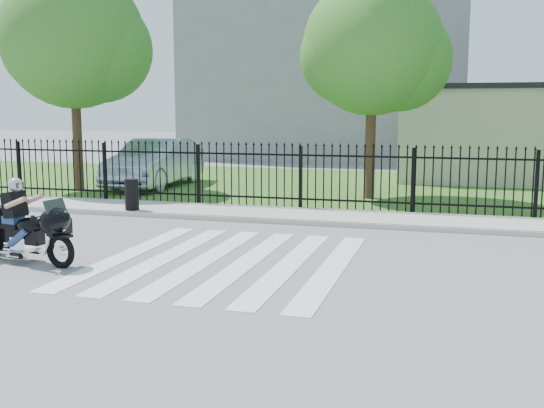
# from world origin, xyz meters

# --- Properties ---
(ground) EXTENTS (120.00, 120.00, 0.00)m
(ground) POSITION_xyz_m (0.00, 0.00, 0.00)
(ground) COLOR slate
(ground) RESTS_ON ground
(crosswalk) EXTENTS (5.00, 5.50, 0.01)m
(crosswalk) POSITION_xyz_m (0.00, 0.00, 0.01)
(crosswalk) COLOR silver
(crosswalk) RESTS_ON ground
(sidewalk) EXTENTS (40.00, 2.00, 0.12)m
(sidewalk) POSITION_xyz_m (0.00, 5.00, 0.06)
(sidewalk) COLOR #ADAAA3
(sidewalk) RESTS_ON ground
(curb) EXTENTS (40.00, 0.12, 0.12)m
(curb) POSITION_xyz_m (0.00, 4.00, 0.06)
(curb) COLOR #ADAAA3
(curb) RESTS_ON ground
(grass_strip) EXTENTS (40.00, 12.00, 0.02)m
(grass_strip) POSITION_xyz_m (0.00, 12.00, 0.01)
(grass_strip) COLOR #355B1F
(grass_strip) RESTS_ON ground
(iron_fence) EXTENTS (26.00, 0.04, 1.80)m
(iron_fence) POSITION_xyz_m (0.00, 6.00, 0.90)
(iron_fence) COLOR black
(iron_fence) RESTS_ON ground
(tree_left) EXTENTS (4.80, 4.80, 7.58)m
(tree_left) POSITION_xyz_m (-8.50, 8.50, 5.17)
(tree_left) COLOR #382316
(tree_left) RESTS_ON ground
(tree_mid) EXTENTS (4.20, 4.20, 6.78)m
(tree_mid) POSITION_xyz_m (1.50, 9.00, 4.67)
(tree_mid) COLOR #382316
(tree_mid) RESTS_ON ground
(building_low) EXTENTS (10.00, 6.00, 3.50)m
(building_low) POSITION_xyz_m (7.00, 16.00, 1.75)
(building_low) COLOR beige
(building_low) RESTS_ON ground
(building_low_roof) EXTENTS (10.20, 6.20, 0.20)m
(building_low_roof) POSITION_xyz_m (7.00, 16.00, 3.60)
(building_low_roof) COLOR black
(building_low_roof) RESTS_ON building_low
(building_tall) EXTENTS (15.00, 10.00, 12.00)m
(building_tall) POSITION_xyz_m (-3.00, 26.00, 6.00)
(building_tall) COLOR gray
(building_tall) RESTS_ON ground
(motorcycle_rider) EXTENTS (2.40, 1.05, 1.60)m
(motorcycle_rider) POSITION_xyz_m (-3.60, -1.08, 0.65)
(motorcycle_rider) COLOR black
(motorcycle_rider) RESTS_ON ground
(parked_car) EXTENTS (1.97, 5.25, 1.71)m
(parked_car) POSITION_xyz_m (-6.27, 9.88, 0.88)
(parked_car) COLOR #AABAD6
(parked_car) RESTS_ON grass_strip
(litter_bin) EXTENTS (0.39, 0.39, 0.83)m
(litter_bin) POSITION_xyz_m (-4.22, 4.30, 0.53)
(litter_bin) COLOR black
(litter_bin) RESTS_ON sidewalk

